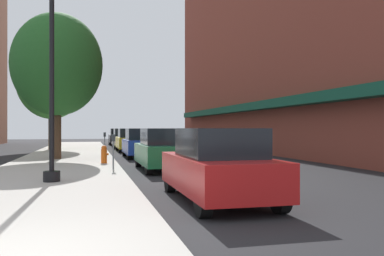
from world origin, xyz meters
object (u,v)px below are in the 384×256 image
at_px(parking_meter_far, 113,147).
at_px(car_yellow, 130,140).
at_px(parking_meter_near, 105,140).
at_px(car_black, 118,137).
at_px(lamppost, 52,75).
at_px(tree_mid, 57,65).
at_px(car_red, 218,166).
at_px(tree_near, 51,80).
at_px(car_silver, 123,138).
at_px(car_blue, 141,143).
at_px(car_green, 163,150).
at_px(fire_hydrant, 104,154).

bearing_deg(parking_meter_far, car_yellow, 82.16).
relative_size(parking_meter_near, parking_meter_far, 1.00).
height_order(parking_meter_near, car_black, car_black).
xyz_separation_m(lamppost, tree_mid, (-0.53, 9.29, 1.68)).
bearing_deg(parking_meter_near, lamppost, -98.78).
bearing_deg(parking_meter_far, car_red, -74.28).
xyz_separation_m(parking_meter_near, tree_near, (-3.63, 6.95, 4.28)).
bearing_deg(car_silver, tree_mid, -106.96).
bearing_deg(parking_meter_near, parking_meter_far, -90.00).
distance_m(car_red, car_blue, 14.53).
relative_size(car_red, car_yellow, 1.00).
relative_size(parking_meter_far, car_blue, 0.30).
relative_size(lamppost, parking_meter_far, 4.50).
height_order(parking_meter_far, car_green, car_green).
bearing_deg(parking_meter_far, tree_mid, 112.36).
bearing_deg(car_green, parking_meter_near, 104.36).
bearing_deg(lamppost, tree_mid, 93.27).
height_order(fire_hydrant, car_black, car_black).
xyz_separation_m(parking_meter_far, car_red, (1.95, -6.93, -0.14)).
bearing_deg(fire_hydrant, lamppost, -105.46).
height_order(fire_hydrant, parking_meter_near, parking_meter_near).
xyz_separation_m(parking_meter_near, tree_mid, (-2.46, -3.23, 3.93)).
relative_size(car_red, car_black, 1.00).
bearing_deg(tree_near, car_blue, -56.94).
distance_m(parking_meter_far, tree_near, 17.12).
bearing_deg(car_yellow, fire_hydrant, -99.84).
relative_size(lamppost, tree_mid, 0.80).
distance_m(parking_meter_near, parking_meter_far, 9.22).
height_order(lamppost, car_yellow, lamppost).
height_order(parking_meter_far, car_yellow, car_yellow).
bearing_deg(car_silver, car_blue, -89.44).
height_order(car_red, car_silver, same).
bearing_deg(car_black, parking_meter_near, -95.22).
height_order(lamppost, car_green, lamppost).
bearing_deg(parking_meter_near, tree_near, 117.59).
height_order(parking_meter_near, car_silver, car_silver).
relative_size(parking_meter_near, car_black, 0.30).
relative_size(tree_mid, car_silver, 1.71).
relative_size(car_blue, car_yellow, 1.00).
relative_size(lamppost, car_yellow, 1.37).
height_order(parking_meter_far, car_black, car_black).
height_order(lamppost, car_blue, lamppost).
bearing_deg(car_black, car_green, -88.82).
height_order(car_red, car_black, same).
bearing_deg(car_red, car_silver, 92.09).
bearing_deg(lamppost, car_yellow, 77.46).
height_order(parking_meter_far, tree_mid, tree_mid).
relative_size(tree_near, car_silver, 1.86).
distance_m(parking_meter_far, car_green, 1.97).
xyz_separation_m(lamppost, car_black, (3.88, 29.90, -2.39)).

